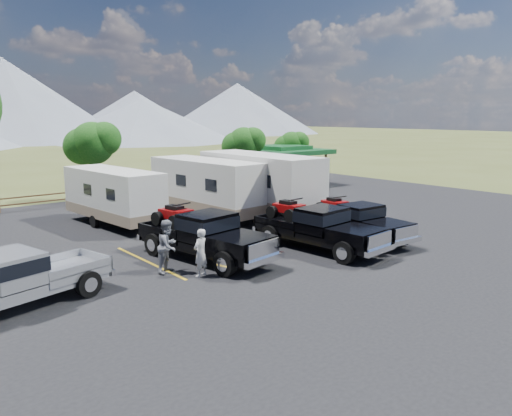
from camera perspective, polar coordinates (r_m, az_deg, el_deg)
ground at (r=20.45m, az=8.47°, el=-5.67°), size 320.00×320.00×0.00m
asphalt_lot at (r=22.48m, az=2.77°, el=-4.01°), size 44.00×34.00×0.04m
stall_lines at (r=23.20m, az=1.10°, el=-3.48°), size 12.12×5.50×0.01m
tree_ne_a at (r=38.31m, az=-1.44°, el=7.32°), size 3.11×2.92×4.76m
tree_ne_b at (r=43.02m, az=4.06°, el=7.19°), size 2.77×2.59×4.27m
tree_north at (r=34.51m, az=-18.21°, el=7.02°), size 3.46×3.24×5.25m
rail_fence at (r=36.04m, az=-11.65°, el=2.30°), size 36.12×0.12×1.00m
pavilion at (r=40.96m, az=3.03°, el=6.55°), size 6.20×6.20×3.22m
rig_left at (r=19.77m, az=-6.05°, el=-3.01°), size 2.98×6.54×2.11m
rig_center at (r=21.29m, az=6.98°, el=-2.14°), size 2.55×6.25×2.04m
rig_right at (r=23.23m, az=11.44°, el=-1.41°), size 2.30×5.70×1.86m
trailer_left at (r=26.65m, az=-15.95°, el=1.28°), size 2.74×8.37×2.90m
trailer_center at (r=27.41m, az=-5.59°, el=2.29°), size 2.87×9.38×3.25m
trailer_right at (r=27.75m, az=0.39°, el=2.72°), size 2.79×10.09×3.51m
pickup_silver at (r=16.43m, az=-25.72°, el=-7.31°), size 6.02×3.10×1.72m
person_a at (r=17.78m, az=-6.36°, el=-5.10°), size 0.72×0.59×1.72m
person_b at (r=18.37m, az=-10.03°, el=-4.31°), size 1.19×1.11×1.95m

